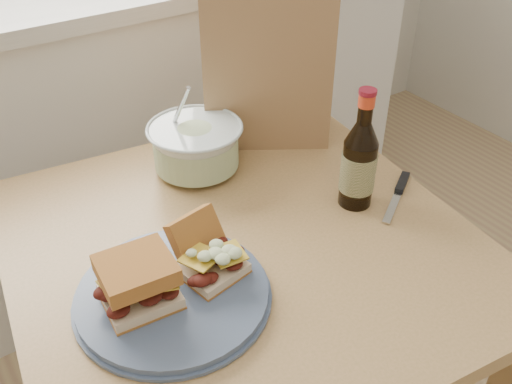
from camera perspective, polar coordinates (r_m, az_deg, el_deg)
cabinet_run at (r=1.87m, az=-20.85°, el=4.31°), size 2.50×0.64×0.94m
dining_table at (r=1.13m, az=-1.25°, el=-8.71°), size 0.92×0.92×0.69m
plate at (r=0.95m, az=-8.32°, el=-10.14°), size 0.31×0.31×0.02m
sandwich_left at (r=0.91m, az=-11.69°, el=-8.79°), size 0.12×0.11×0.08m
sandwich_right at (r=0.96m, az=-4.92°, el=-6.20°), size 0.11×0.15×0.08m
coleslaw_bowl at (r=1.23m, az=-6.02°, el=4.36°), size 0.20×0.20×0.20m
beer_bottle at (r=1.12m, az=10.25°, el=2.86°), size 0.07×0.07×0.25m
knife at (r=1.22m, az=14.19°, el=0.33°), size 0.16×0.11×0.01m
paper_bag at (r=1.32m, az=1.06°, el=13.16°), size 0.33×0.30×0.37m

